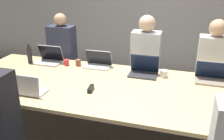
{
  "coord_description": "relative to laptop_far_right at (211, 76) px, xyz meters",
  "views": [
    {
      "loc": [
        0.66,
        -2.49,
        1.98
      ],
      "look_at": [
        -0.11,
        0.1,
        0.92
      ],
      "focal_mm": 40.0,
      "sensor_mm": 36.0,
      "label": 1
    }
  ],
  "objects": [
    {
      "name": "laptop_far_center",
      "position": [
        -0.8,
        -0.02,
        0.0
      ],
      "size": [
        0.36,
        0.25,
        0.25
      ],
      "color": "#333338",
      "rests_on": "conference_table"
    },
    {
      "name": "cup_far_left",
      "position": [
        -1.89,
        0.01,
        -0.03
      ],
      "size": [
        0.07,
        0.07,
        0.08
      ],
      "color": "red",
      "rests_on": "conference_table"
    },
    {
      "name": "person_far_left",
      "position": [
        -2.17,
        0.45,
        -0.16
      ],
      "size": [
        0.4,
        0.24,
        1.41
      ],
      "color": "#2D2D38",
      "rests_on": "ground_plane"
    },
    {
      "name": "cup_far_midleft",
      "position": [
        -1.73,
        0.04,
        -0.03
      ],
      "size": [
        0.07,
        0.07,
        0.09
      ],
      "color": "brown",
      "rests_on": "conference_table"
    },
    {
      "name": "bottle_far_left",
      "position": [
        -2.43,
        -0.05,
        0.05
      ],
      "size": [
        0.07,
        0.07,
        0.28
      ],
      "color": "black",
      "rests_on": "conference_table"
    },
    {
      "name": "curtain_wall",
      "position": [
        -1.01,
        1.95,
        0.56
      ],
      "size": [
        12.0,
        0.06,
        2.8
      ],
      "color": "beige",
      "rests_on": "ground_plane"
    },
    {
      "name": "person_far_center",
      "position": [
        -0.86,
        0.43,
        -0.13
      ],
      "size": [
        0.4,
        0.24,
        1.44
      ],
      "color": "#2D2D38",
      "rests_on": "ground_plane"
    },
    {
      "name": "stapler",
      "position": [
        -1.28,
        -0.64,
        -0.05
      ],
      "size": [
        0.06,
        0.15,
        0.05
      ],
      "rotation": [
        0.0,
        0.0,
        0.13
      ],
      "color": "black",
      "rests_on": "conference_table"
    },
    {
      "name": "cup_near_left",
      "position": [
        -2.11,
        -0.82,
        -0.02
      ],
      "size": [
        0.09,
        0.09,
        0.1
      ],
      "color": "#232328",
      "rests_on": "conference_table"
    },
    {
      "name": "cup_far_center",
      "position": [
        -0.55,
        -0.03,
        -0.03
      ],
      "size": [
        0.09,
        0.09,
        0.09
      ],
      "color": "white",
      "rests_on": "conference_table"
    },
    {
      "name": "conference_table",
      "position": [
        -1.01,
        -0.45,
        -0.12
      ],
      "size": [
        3.89,
        1.37,
        0.77
      ],
      "color": "#D6B77F",
      "rests_on": "ground_plane"
    },
    {
      "name": "person_far_right",
      "position": [
        0.04,
        0.41,
        -0.14
      ],
      "size": [
        0.4,
        0.24,
        1.44
      ],
      "color": "#2D2D38",
      "rests_on": "ground_plane"
    },
    {
      "name": "laptop_far_midleft",
      "position": [
        -1.45,
        0.09,
        -0.01
      ],
      "size": [
        0.36,
        0.22,
        0.22
      ],
      "color": "silver",
      "rests_on": "conference_table"
    },
    {
      "name": "laptop_far_left",
      "position": [
        -2.17,
        0.04,
        0.0
      ],
      "size": [
        0.36,
        0.25,
        0.25
      ],
      "color": "#B7B7BC",
      "rests_on": "conference_table"
    },
    {
      "name": "laptop_far_right",
      "position": [
        0.0,
        0.0,
        0.0
      ],
      "size": [
        0.36,
        0.25,
        0.24
      ],
      "color": "gray",
      "rests_on": "conference_table"
    },
    {
      "name": "laptop_near_left",
      "position": [
        -1.87,
        -0.91,
        -0.0
      ],
      "size": [
        0.31,
        0.22,
        0.23
      ],
      "rotation": [
        0.0,
        0.0,
        3.14
      ],
      "color": "silver",
      "rests_on": "conference_table"
    }
  ]
}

